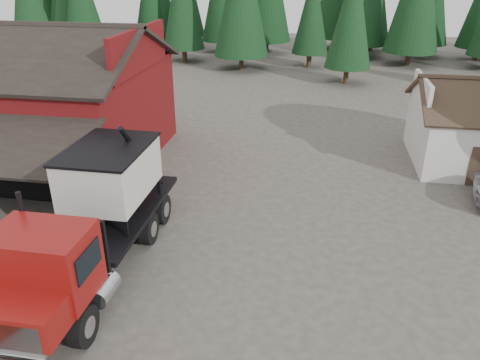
# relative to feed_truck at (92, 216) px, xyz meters

# --- Properties ---
(ground) EXTENTS (120.00, 120.00, 0.00)m
(ground) POSITION_rel_feed_truck_xyz_m (3.49, -0.61, -2.15)
(ground) COLOR #474238
(ground) RESTS_ON ground
(red_barn) EXTENTS (12.80, 13.63, 7.18)m
(red_barn) POSITION_rel_feed_truck_xyz_m (-7.51, 9.30, 0.55)
(red_barn) COLOR #611011
(red_barn) RESTS_ON ground
(conifer_backdrop) EXTENTS (76.00, 16.00, 16.00)m
(conifer_backdrop) POSITION_rel_feed_truck_xyz_m (3.49, 41.39, -2.15)
(conifer_backdrop) COLOR black
(conifer_backdrop) RESTS_ON ground
(near_pine_a) EXTENTS (4.40, 4.40, 11.40)m
(near_pine_a) POSITION_rel_feed_truck_xyz_m (-18.51, 27.39, 4.25)
(near_pine_a) COLOR #382619
(near_pine_a) RESTS_ON ground
(near_pine_b) EXTENTS (3.96, 3.96, 10.40)m
(near_pine_b) POSITION_rel_feed_truck_xyz_m (9.49, 29.39, 3.74)
(near_pine_b) COLOR #382619
(near_pine_b) RESTS_ON ground
(feed_truck) EXTENTS (3.01, 10.18, 4.59)m
(feed_truck) POSITION_rel_feed_truck_xyz_m (0.00, 0.00, 0.00)
(feed_truck) COLOR black
(feed_truck) RESTS_ON ground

